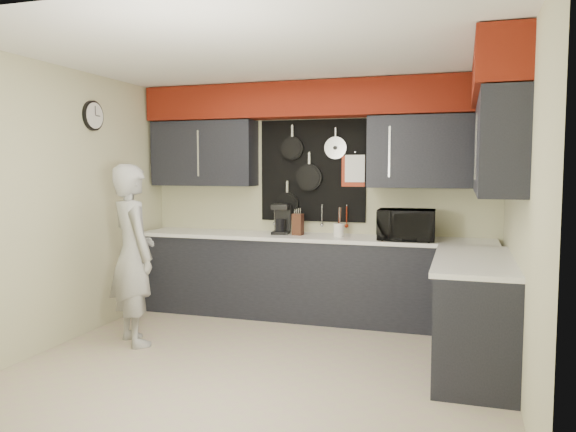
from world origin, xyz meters
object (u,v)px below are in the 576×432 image
(knife_block, at_px, (298,224))
(utensil_crock, at_px, (339,230))
(coffee_maker, at_px, (281,218))
(microwave, at_px, (406,225))
(person, at_px, (133,255))

(knife_block, xyz_separation_m, utensil_crock, (0.46, -0.02, -0.05))
(utensil_crock, bearing_deg, coffee_maker, 172.47)
(microwave, xyz_separation_m, person, (-2.40, -1.26, -0.23))
(microwave, height_order, person, person)
(microwave, xyz_separation_m, utensil_crock, (-0.72, 0.07, -0.09))
(utensil_crock, height_order, person, person)
(microwave, distance_m, utensil_crock, 0.73)
(knife_block, distance_m, coffee_maker, 0.23)
(microwave, bearing_deg, utensil_crock, 172.48)
(utensil_crock, xyz_separation_m, coffee_maker, (-0.67, 0.09, 0.10))
(microwave, height_order, knife_block, microwave)
(coffee_maker, bearing_deg, knife_block, -26.79)
(knife_block, bearing_deg, coffee_maker, 166.67)
(microwave, xyz_separation_m, knife_block, (-1.18, 0.09, -0.04))
(knife_block, xyz_separation_m, coffee_maker, (-0.21, 0.07, 0.06))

